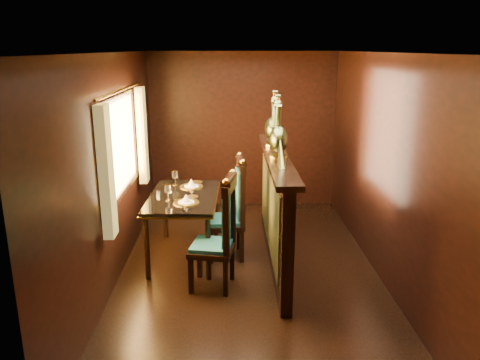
# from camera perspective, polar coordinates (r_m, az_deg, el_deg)

# --- Properties ---
(ground) EXTENTS (5.00, 5.00, 0.00)m
(ground) POSITION_cam_1_polar(r_m,az_deg,el_deg) (5.63, 1.08, -11.09)
(ground) COLOR black
(ground) RESTS_ON ground
(room_shell) EXTENTS (3.04, 5.04, 2.52)m
(room_shell) POSITION_cam_1_polar(r_m,az_deg,el_deg) (5.13, 0.20, 4.96)
(room_shell) COLOR black
(room_shell) RESTS_ON ground
(partition) EXTENTS (0.26, 2.70, 1.36)m
(partition) POSITION_cam_1_polar(r_m,az_deg,el_deg) (5.65, 4.24, -3.17)
(partition) COLOR black
(partition) RESTS_ON ground
(dining_table) EXTENTS (0.88, 1.40, 1.01)m
(dining_table) POSITION_cam_1_polar(r_m,az_deg,el_deg) (5.79, -6.91, -2.52)
(dining_table) COLOR black
(dining_table) RESTS_ON ground
(chair_left) EXTENTS (0.55, 0.57, 1.30)m
(chair_left) POSITION_cam_1_polar(r_m,az_deg,el_deg) (5.02, -2.14, -6.07)
(chair_left) COLOR black
(chair_left) RESTS_ON ground
(chair_right) EXTENTS (0.50, 0.52, 1.30)m
(chair_right) POSITION_cam_1_polar(r_m,az_deg,el_deg) (5.78, -0.65, -3.06)
(chair_right) COLOR black
(chair_right) RESTS_ON ground
(peacock_left) EXTENTS (0.22, 0.58, 0.69)m
(peacock_left) POSITION_cam_1_polar(r_m,az_deg,el_deg) (5.17, 4.77, 6.38)
(peacock_left) COLOR #1C5440
(peacock_left) RESTS_ON partition
(peacock_right) EXTENTS (0.22, 0.59, 0.70)m
(peacock_right) POSITION_cam_1_polar(r_m,az_deg,el_deg) (5.81, 4.10, 7.51)
(peacock_right) COLOR #1C5440
(peacock_right) RESTS_ON partition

